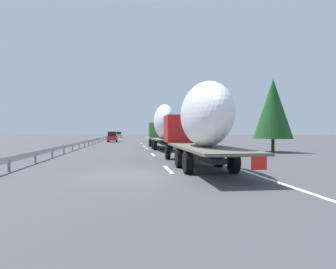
{
  "coord_description": "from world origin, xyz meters",
  "views": [
    {
      "loc": [
        -13.24,
        0.19,
        1.96
      ],
      "look_at": [
        16.76,
        -3.71,
        1.66
      ],
      "focal_mm": 31.9,
      "sensor_mm": 36.0,
      "label": 1
    }
  ],
  "objects_px": {
    "road_sign": "(169,130)",
    "truck_trailing": "(199,122)",
    "car_red_compact": "(112,137)",
    "truck_lead": "(163,125)",
    "car_silver_hatch": "(119,135)"
  },
  "relations": [
    {
      "from": "road_sign",
      "to": "truck_trailing",
      "type": "bearing_deg",
      "value": 175.0
    },
    {
      "from": "truck_trailing",
      "to": "car_red_compact",
      "type": "relative_size",
      "value": 3.37
    },
    {
      "from": "car_red_compact",
      "to": "road_sign",
      "type": "distance_m",
      "value": 11.43
    },
    {
      "from": "truck_lead",
      "to": "road_sign",
      "type": "xyz_separation_m",
      "value": [
        17.88,
        -3.1,
        -0.49
      ]
    },
    {
      "from": "truck_lead",
      "to": "road_sign",
      "type": "height_order",
      "value": "truck_lead"
    },
    {
      "from": "truck_lead",
      "to": "truck_trailing",
      "type": "bearing_deg",
      "value": -180.0
    },
    {
      "from": "car_red_compact",
      "to": "truck_trailing",
      "type": "bearing_deg",
      "value": -170.35
    },
    {
      "from": "truck_lead",
      "to": "car_red_compact",
      "type": "bearing_deg",
      "value": 16.62
    },
    {
      "from": "truck_lead",
      "to": "car_silver_hatch",
      "type": "bearing_deg",
      "value": 6.24
    },
    {
      "from": "truck_trailing",
      "to": "car_red_compact",
      "type": "height_order",
      "value": "truck_trailing"
    },
    {
      "from": "car_silver_hatch",
      "to": "truck_lead",
      "type": "bearing_deg",
      "value": -173.76
    },
    {
      "from": "truck_lead",
      "to": "car_red_compact",
      "type": "relative_size",
      "value": 3.45
    },
    {
      "from": "car_red_compact",
      "to": "road_sign",
      "type": "xyz_separation_m",
      "value": [
        -5.34,
        -10.03,
        1.26
      ]
    },
    {
      "from": "car_silver_hatch",
      "to": "road_sign",
      "type": "distance_m",
      "value": 49.19
    },
    {
      "from": "car_silver_hatch",
      "to": "car_red_compact",
      "type": "bearing_deg",
      "value": -179.62
    }
  ]
}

